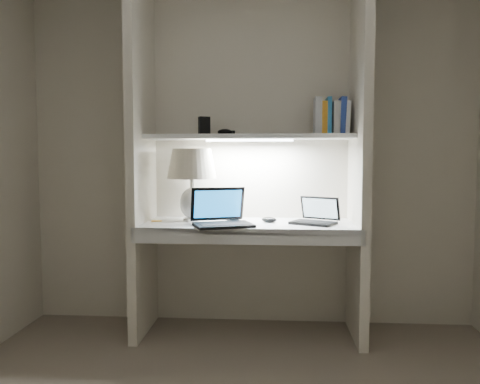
# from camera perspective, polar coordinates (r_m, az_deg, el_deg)

# --- Properties ---
(back_wall) EXTENTS (3.20, 0.01, 2.50)m
(back_wall) POSITION_cam_1_polar(r_m,az_deg,el_deg) (3.41, 1.30, 4.91)
(back_wall) COLOR beige
(back_wall) RESTS_ON floor
(alcove_panel_left) EXTENTS (0.06, 0.55, 2.50)m
(alcove_panel_left) POSITION_cam_1_polar(r_m,az_deg,el_deg) (3.26, -11.92, 4.85)
(alcove_panel_left) COLOR beige
(alcove_panel_left) RESTS_ON floor
(alcove_panel_right) EXTENTS (0.06, 0.55, 2.50)m
(alcove_panel_right) POSITION_cam_1_polar(r_m,az_deg,el_deg) (3.18, 14.35, 4.83)
(alcove_panel_right) COLOR beige
(alcove_panel_right) RESTS_ON floor
(desk) EXTENTS (1.40, 0.55, 0.04)m
(desk) POSITION_cam_1_polar(r_m,az_deg,el_deg) (3.17, 1.05, -4.11)
(desk) COLOR white
(desk) RESTS_ON alcove_panel_left
(desk_apron) EXTENTS (1.46, 0.03, 0.10)m
(desk_apron) POSITION_cam_1_polar(r_m,az_deg,el_deg) (2.92, 0.79, -5.43)
(desk_apron) COLOR silver
(desk_apron) RESTS_ON desk
(shelf) EXTENTS (1.40, 0.36, 0.03)m
(shelf) POSITION_cam_1_polar(r_m,az_deg,el_deg) (3.23, 1.15, 6.72)
(shelf) COLOR silver
(shelf) RESTS_ON back_wall
(strip_light) EXTENTS (0.60, 0.04, 0.02)m
(strip_light) POSITION_cam_1_polar(r_m,az_deg,el_deg) (3.23, 1.15, 6.33)
(strip_light) COLOR white
(strip_light) RESTS_ON shelf
(table_lamp) EXTENTS (0.34, 0.34, 0.50)m
(table_lamp) POSITION_cam_1_polar(r_m,az_deg,el_deg) (3.23, -5.88, 2.38)
(table_lamp) COLOR white
(table_lamp) RESTS_ON desk
(laptop_main) EXTENTS (0.45, 0.42, 0.24)m
(laptop_main) POSITION_cam_1_polar(r_m,az_deg,el_deg) (3.05, -2.31, -3.03)
(laptop_main) COLOR black
(laptop_main) RESTS_ON desk
(laptop_netbook) EXTENTS (0.35, 0.34, 0.18)m
(laptop_netbook) POSITION_cam_1_polar(r_m,az_deg,el_deg) (3.16, 9.21, -3.07)
(laptop_netbook) COLOR black
(laptop_netbook) RESTS_ON desk
(speaker) EXTENTS (0.09, 0.07, 0.13)m
(speaker) POSITION_cam_1_polar(r_m,az_deg,el_deg) (3.24, -0.83, -2.44)
(speaker) COLOR silver
(speaker) RESTS_ON desk
(mouse) EXTENTS (0.12, 0.10, 0.04)m
(mouse) POSITION_cam_1_polar(r_m,az_deg,el_deg) (3.17, 3.56, -3.40)
(mouse) COLOR black
(mouse) RESTS_ON desk
(cable_coil) EXTENTS (0.12, 0.12, 0.01)m
(cable_coil) POSITION_cam_1_polar(r_m,az_deg,el_deg) (3.18, 7.36, -3.62)
(cable_coil) COLOR black
(cable_coil) RESTS_ON desk
(sticky_note) EXTENTS (0.08, 0.08, 0.00)m
(sticky_note) POSITION_cam_1_polar(r_m,az_deg,el_deg) (3.29, -10.14, -3.50)
(sticky_note) COLOR gold
(sticky_note) RESTS_ON desk
(book_row) EXTENTS (0.24, 0.17, 0.25)m
(book_row) POSITION_cam_1_polar(r_m,az_deg,el_deg) (3.27, 11.05, 8.93)
(book_row) COLOR white
(book_row) RESTS_ON shelf
(shelf_box) EXTENTS (0.09, 0.08, 0.13)m
(shelf_box) POSITION_cam_1_polar(r_m,az_deg,el_deg) (3.31, -4.38, 8.02)
(shelf_box) COLOR black
(shelf_box) RESTS_ON shelf
(shelf_gadget) EXTENTS (0.11, 0.08, 0.04)m
(shelf_gadget) POSITION_cam_1_polar(r_m,az_deg,el_deg) (3.33, -1.87, 7.31)
(shelf_gadget) COLOR black
(shelf_gadget) RESTS_ON shelf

